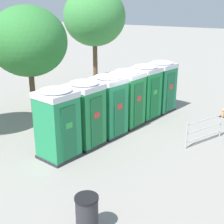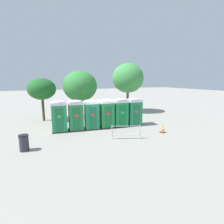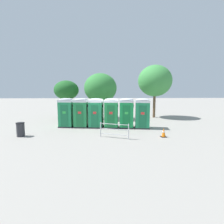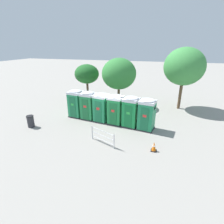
# 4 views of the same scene
# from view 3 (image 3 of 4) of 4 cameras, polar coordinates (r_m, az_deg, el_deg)

# --- Properties ---
(ground_plane) EXTENTS (120.00, 120.00, 0.00)m
(ground_plane) POSITION_cam_3_polar(r_m,az_deg,el_deg) (15.61, -2.55, -4.81)
(ground_plane) COLOR gray
(portapotty_0) EXTENTS (1.35, 1.34, 2.54)m
(portapotty_0) POSITION_cam_3_polar(r_m,az_deg,el_deg) (15.88, -14.65, -0.14)
(portapotty_0) COLOR #2D2D33
(portapotty_0) RESTS_ON ground
(portapotty_1) EXTENTS (1.30, 1.32, 2.54)m
(portapotty_1) POSITION_cam_3_polar(r_m,az_deg,el_deg) (15.49, -10.03, -0.20)
(portapotty_1) COLOR #2D2D33
(portapotty_1) RESTS_ON ground
(portapotty_2) EXTENTS (1.36, 1.37, 2.54)m
(portapotty_2) POSITION_cam_3_polar(r_m,az_deg,el_deg) (15.19, -5.21, -0.26)
(portapotty_2) COLOR #2D2D33
(portapotty_2) RESTS_ON ground
(portapotty_3) EXTENTS (1.31, 1.32, 2.54)m
(portapotty_3) POSITION_cam_3_polar(r_m,az_deg,el_deg) (15.07, -0.21, -0.29)
(portapotty_3) COLOR #2D2D33
(portapotty_3) RESTS_ON ground
(portapotty_4) EXTENTS (1.38, 1.38, 2.54)m
(portapotty_4) POSITION_cam_3_polar(r_m,az_deg,el_deg) (15.03, 4.83, -0.33)
(portapotty_4) COLOR #2D2D33
(portapotty_4) RESTS_ON ground
(portapotty_5) EXTENTS (1.40, 1.38, 2.54)m
(portapotty_5) POSITION_cam_3_polar(r_m,az_deg,el_deg) (15.05, 9.87, -0.40)
(portapotty_5) COLOR #2D2D33
(portapotty_5) RESTS_ON ground
(street_tree_0) EXTENTS (3.63, 3.63, 5.11)m
(street_tree_0) POSITION_cam_3_polar(r_m,az_deg,el_deg) (19.73, -3.78, 7.78)
(street_tree_0) COLOR brown
(street_tree_0) RESTS_ON ground
(street_tree_1) EXTENTS (3.93, 3.93, 6.18)m
(street_tree_1) POSITION_cam_3_polar(r_m,az_deg,el_deg) (21.43, 13.83, 9.84)
(street_tree_1) COLOR brown
(street_tree_1) RESTS_ON ground
(street_tree_2) EXTENTS (2.74, 2.74, 4.33)m
(street_tree_2) POSITION_cam_3_polar(r_m,az_deg,el_deg) (20.43, -14.66, 6.88)
(street_tree_2) COLOR #4C3826
(street_tree_2) RESTS_ON ground
(trash_can) EXTENTS (0.56, 0.56, 0.98)m
(trash_can) POSITION_cam_3_polar(r_m,az_deg,el_deg) (13.84, -27.70, -5.06)
(trash_can) COLOR #2D2D33
(trash_can) RESTS_ON ground
(traffic_cone) EXTENTS (0.36, 0.36, 0.64)m
(traffic_cone) POSITION_cam_3_polar(r_m,az_deg,el_deg) (12.65, 16.51, -6.47)
(traffic_cone) COLOR black
(traffic_cone) RESTS_ON ground
(event_barrier) EXTENTS (1.91, 0.83, 1.05)m
(event_barrier) POSITION_cam_3_polar(r_m,az_deg,el_deg) (11.83, 0.72, -5.83)
(event_barrier) COLOR #B7B7BC
(event_barrier) RESTS_ON ground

